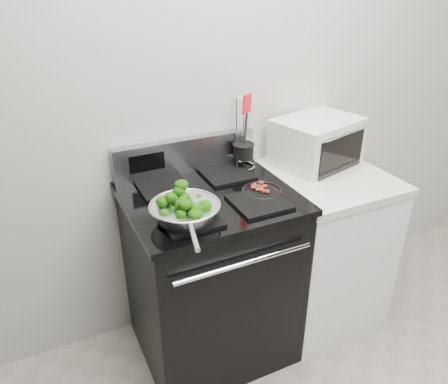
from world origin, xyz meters
TOP-DOWN VIEW (x-y plane):
  - back_wall at (0.00, 1.75)m, footprint 4.00×0.02m
  - gas_range at (-0.30, 1.41)m, footprint 0.79×0.69m
  - counter at (0.39, 1.41)m, footprint 0.62×0.68m
  - skillet at (-0.49, 1.24)m, footprint 0.30×0.47m
  - broccoli_pile at (-0.49, 1.25)m, footprint 0.24×0.24m
  - bacon_plate at (-0.06, 1.33)m, footprint 0.19×0.19m
  - utensil_holder at (-0.01, 1.63)m, footprint 0.13×0.13m
  - toaster_oven at (0.42, 1.57)m, footprint 0.52×0.44m

SIDE VIEW (x-z plane):
  - counter at x=0.39m, z-range 0.00..0.92m
  - gas_range at x=-0.30m, z-range -0.08..1.05m
  - bacon_plate at x=-0.06m, z-range 0.95..0.99m
  - skillet at x=-0.49m, z-range 0.97..1.03m
  - broccoli_pile at x=-0.49m, z-range 0.98..1.06m
  - utensil_holder at x=-0.01m, z-range 0.82..1.22m
  - toaster_oven at x=0.42m, z-range 0.92..1.18m
  - back_wall at x=0.00m, z-range 0.00..2.70m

